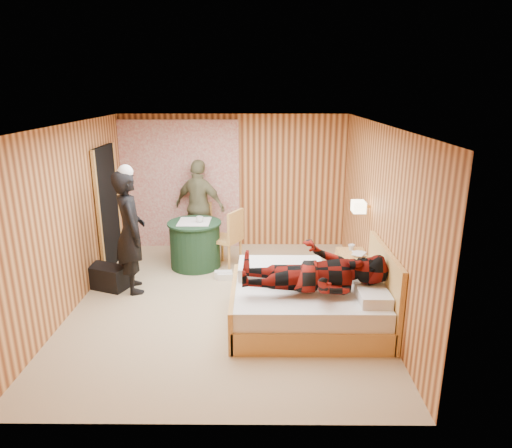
{
  "coord_description": "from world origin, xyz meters",
  "views": [
    {
      "loc": [
        0.48,
        -5.96,
        2.97
      ],
      "look_at": [
        0.43,
        0.39,
        1.05
      ],
      "focal_mm": 32.0,
      "sensor_mm": 36.0,
      "label": 1
    }
  ],
  "objects_px": {
    "nightstand": "(352,271)",
    "man_on_bed": "(315,262)",
    "round_table": "(195,244)",
    "woman_standing": "(130,232)",
    "bed": "(309,302)",
    "man_at_table": "(200,207)",
    "wall_lamp": "(359,207)",
    "chair_far": "(200,224)",
    "chair_near": "(230,234)",
    "duffel_bag": "(107,277)"
  },
  "relations": [
    {
      "from": "nightstand",
      "to": "man_on_bed",
      "type": "distance_m",
      "value": 1.62
    },
    {
      "from": "round_table",
      "to": "woman_standing",
      "type": "xyz_separation_m",
      "value": [
        -0.81,
        -0.95,
        0.51
      ]
    },
    {
      "from": "woman_standing",
      "to": "bed",
      "type": "bearing_deg",
      "value": -135.63
    },
    {
      "from": "man_at_table",
      "to": "man_on_bed",
      "type": "height_order",
      "value": "man_on_bed"
    },
    {
      "from": "woman_standing",
      "to": "man_at_table",
      "type": "xyz_separation_m",
      "value": [
        0.81,
        1.71,
        -0.06
      ]
    },
    {
      "from": "wall_lamp",
      "to": "chair_far",
      "type": "xyz_separation_m",
      "value": [
        -2.53,
        1.61,
        -0.76
      ]
    },
    {
      "from": "bed",
      "to": "man_at_table",
      "type": "bearing_deg",
      "value": 122.53
    },
    {
      "from": "nightstand",
      "to": "chair_near",
      "type": "bearing_deg",
      "value": 155.38
    },
    {
      "from": "chair_far",
      "to": "man_on_bed",
      "type": "distance_m",
      "value": 3.42
    },
    {
      "from": "bed",
      "to": "duffel_bag",
      "type": "distance_m",
      "value": 3.17
    },
    {
      "from": "round_table",
      "to": "nightstand",
      "type": "bearing_deg",
      "value": -20.03
    },
    {
      "from": "nightstand",
      "to": "man_at_table",
      "type": "relative_size",
      "value": 0.35
    },
    {
      "from": "wall_lamp",
      "to": "nightstand",
      "type": "bearing_deg",
      "value": -169.47
    },
    {
      "from": "nightstand",
      "to": "duffel_bag",
      "type": "xyz_separation_m",
      "value": [
        -3.73,
        0.02,
        -0.12
      ]
    },
    {
      "from": "wall_lamp",
      "to": "nightstand",
      "type": "distance_m",
      "value": 1.0
    },
    {
      "from": "bed",
      "to": "nightstand",
      "type": "relative_size",
      "value": 3.27
    },
    {
      "from": "bed",
      "to": "man_at_table",
      "type": "distance_m",
      "value": 3.28
    },
    {
      "from": "wall_lamp",
      "to": "man_at_table",
      "type": "bearing_deg",
      "value": 146.79
    },
    {
      "from": "round_table",
      "to": "duffel_bag",
      "type": "relative_size",
      "value": 1.46
    },
    {
      "from": "woman_standing",
      "to": "chair_near",
      "type": "bearing_deg",
      "value": -80.88
    },
    {
      "from": "nightstand",
      "to": "chair_far",
      "type": "bearing_deg",
      "value": 146.91
    },
    {
      "from": "man_on_bed",
      "to": "chair_near",
      "type": "bearing_deg",
      "value": 118.45
    },
    {
      "from": "round_table",
      "to": "duffel_bag",
      "type": "height_order",
      "value": "round_table"
    },
    {
      "from": "chair_far",
      "to": "woman_standing",
      "type": "bearing_deg",
      "value": -115.41
    },
    {
      "from": "chair_far",
      "to": "chair_near",
      "type": "xyz_separation_m",
      "value": [
        0.59,
        -0.75,
        0.05
      ]
    },
    {
      "from": "wall_lamp",
      "to": "man_at_table",
      "type": "height_order",
      "value": "man_at_table"
    },
    {
      "from": "duffel_bag",
      "to": "man_at_table",
      "type": "xyz_separation_m",
      "value": [
        1.24,
        1.65,
        0.69
      ]
    },
    {
      "from": "duffel_bag",
      "to": "man_at_table",
      "type": "bearing_deg",
      "value": 74.57
    },
    {
      "from": "bed",
      "to": "nightstand",
      "type": "height_order",
      "value": "bed"
    },
    {
      "from": "duffel_bag",
      "to": "woman_standing",
      "type": "relative_size",
      "value": 0.34
    },
    {
      "from": "nightstand",
      "to": "bed",
      "type": "bearing_deg",
      "value": -125.39
    },
    {
      "from": "wall_lamp",
      "to": "chair_near",
      "type": "xyz_separation_m",
      "value": [
        -1.94,
        0.86,
        -0.71
      ]
    },
    {
      "from": "chair_far",
      "to": "chair_near",
      "type": "bearing_deg",
      "value": -51.24
    },
    {
      "from": "chair_far",
      "to": "wall_lamp",
      "type": "bearing_deg",
      "value": -31.95
    },
    {
      "from": "wall_lamp",
      "to": "chair_near",
      "type": "height_order",
      "value": "wall_lamp"
    },
    {
      "from": "round_table",
      "to": "chair_far",
      "type": "relative_size",
      "value": 0.98
    },
    {
      "from": "duffel_bag",
      "to": "man_on_bed",
      "type": "xyz_separation_m",
      "value": [
        3.0,
        -1.3,
        0.77
      ]
    },
    {
      "from": "woman_standing",
      "to": "man_on_bed",
      "type": "distance_m",
      "value": 2.86
    },
    {
      "from": "nightstand",
      "to": "round_table",
      "type": "bearing_deg",
      "value": 159.97
    },
    {
      "from": "bed",
      "to": "round_table",
      "type": "height_order",
      "value": "bed"
    },
    {
      "from": "wall_lamp",
      "to": "round_table",
      "type": "height_order",
      "value": "wall_lamp"
    },
    {
      "from": "round_table",
      "to": "chair_far",
      "type": "bearing_deg",
      "value": 89.94
    },
    {
      "from": "wall_lamp",
      "to": "bed",
      "type": "distance_m",
      "value": 1.66
    },
    {
      "from": "duffel_bag",
      "to": "round_table",
      "type": "bearing_deg",
      "value": 57.2
    },
    {
      "from": "bed",
      "to": "chair_far",
      "type": "bearing_deg",
      "value": 122.95
    },
    {
      "from": "bed",
      "to": "chair_far",
      "type": "xyz_separation_m",
      "value": [
        -1.74,
        2.68,
        0.24
      ]
    },
    {
      "from": "man_on_bed",
      "to": "man_at_table",
      "type": "bearing_deg",
      "value": 120.81
    },
    {
      "from": "chair_near",
      "to": "woman_standing",
      "type": "bearing_deg",
      "value": -28.58
    },
    {
      "from": "nightstand",
      "to": "man_on_bed",
      "type": "xyz_separation_m",
      "value": [
        -0.73,
        -1.29,
        0.65
      ]
    },
    {
      "from": "bed",
      "to": "duffel_bag",
      "type": "height_order",
      "value": "bed"
    }
  ]
}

